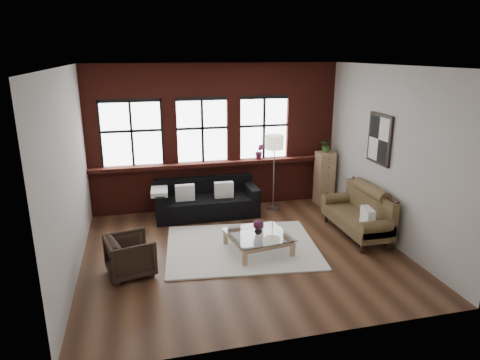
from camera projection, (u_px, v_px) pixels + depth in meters
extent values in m
plane|color=#3C2316|center=(243.00, 251.00, 7.62)|extent=(5.50, 5.50, 0.00)
plane|color=white|center=(243.00, 66.00, 6.70)|extent=(5.50, 5.50, 0.00)
plane|color=#B5B0A8|center=(215.00, 137.00, 9.49)|extent=(5.50, 0.00, 5.50)
plane|color=#B5B0A8|center=(296.00, 219.00, 4.84)|extent=(5.50, 0.00, 5.50)
plane|color=#B5B0A8|center=(69.00, 175.00, 6.54)|extent=(0.00, 5.00, 5.00)
plane|color=#B5B0A8|center=(389.00, 156.00, 7.79)|extent=(0.00, 5.00, 5.00)
cube|color=#541B13|center=(217.00, 163.00, 9.51)|extent=(5.50, 0.30, 0.08)
cube|color=silver|center=(242.00, 247.00, 7.77)|extent=(2.91, 2.40, 0.03)
cube|color=white|center=(185.00, 193.00, 8.95)|extent=(0.40, 0.14, 0.34)
cube|color=white|center=(224.00, 190.00, 9.14)|extent=(0.40, 0.15, 0.34)
cube|color=white|center=(368.00, 217.00, 7.64)|extent=(0.19, 0.40, 0.34)
imported|color=black|center=(130.00, 256.00, 6.76)|extent=(0.85, 0.84, 0.64)
imported|color=#B2B2B2|center=(258.00, 230.00, 7.52)|extent=(0.18, 0.18, 0.14)
sphere|color=#561D3E|center=(258.00, 225.00, 7.49)|extent=(0.18, 0.18, 0.18)
cube|color=#A9805B|center=(324.00, 178.00, 9.91)|extent=(0.38, 0.38, 1.22)
imported|color=#2D5923|center=(326.00, 145.00, 9.69)|extent=(0.37, 0.35, 0.33)
imported|color=#561D3E|center=(260.00, 151.00, 9.64)|extent=(0.23, 0.21, 0.36)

